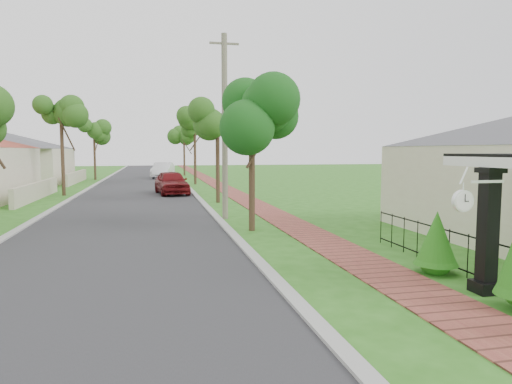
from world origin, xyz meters
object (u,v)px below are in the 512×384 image
object	(u,v)px
porch_post	(487,238)
station_clock	(465,199)
utility_pole	(225,126)
parked_car_red	(172,183)
parked_car_white	(163,170)
near_tree	(252,119)

from	to	relation	value
porch_post	station_clock	world-z (taller)	porch_post
utility_pole	porch_post	bearing A→B (deg)	-72.01
parked_car_red	utility_pole	xyz separation A→B (m)	(1.78, -11.32, 3.07)
parked_car_white	utility_pole	world-z (taller)	utility_pole
parked_car_red	parked_car_white	world-z (taller)	parked_car_white
porch_post	parked_car_red	bearing A→B (deg)	103.48
parked_car_red	parked_car_white	size ratio (longest dim) A/B	0.91
porch_post	parked_car_white	distance (m)	40.48
parked_car_red	parked_car_white	distance (m)	17.78
near_tree	station_clock	size ratio (longest dim) A/B	4.68
porch_post	utility_pole	xyz separation A→B (m)	(-3.57, 11.00, 2.72)
porch_post	parked_car_red	world-z (taller)	porch_post
utility_pole	parked_car_white	bearing A→B (deg)	93.89
parked_car_white	near_tree	world-z (taller)	near_tree
utility_pole	station_clock	size ratio (longest dim) A/B	7.16
porch_post	parked_car_white	size ratio (longest dim) A/B	0.51
porch_post	parked_car_red	size ratio (longest dim) A/B	0.56
near_tree	station_clock	distance (m)	8.91
porch_post	utility_pole	bearing A→B (deg)	107.99
porch_post	station_clock	distance (m)	1.26
near_tree	porch_post	bearing A→B (deg)	-68.98
near_tree	station_clock	world-z (taller)	near_tree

